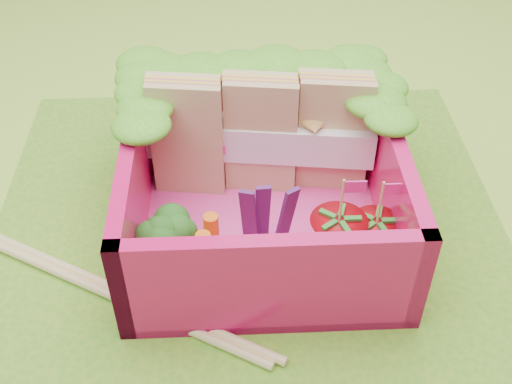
{
  "coord_description": "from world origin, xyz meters",
  "views": [
    {
      "loc": [
        -0.07,
        -2.26,
        2.34
      ],
      "look_at": [
        0.03,
        0.05,
        0.28
      ],
      "focal_mm": 45.0,
      "sensor_mm": 36.0,
      "label": 1
    }
  ],
  "objects_px": {
    "sandwich_stack": "(261,135)",
    "strawberry_left": "(337,240)",
    "broccoli": "(165,237)",
    "chopsticks": "(52,265)",
    "bento_box": "(263,188)",
    "strawberry_right": "(374,240)"
  },
  "relations": [
    {
      "from": "bento_box",
      "to": "strawberry_left",
      "type": "distance_m",
      "value": 0.44
    },
    {
      "from": "bento_box",
      "to": "chopsticks",
      "type": "distance_m",
      "value": 1.08
    },
    {
      "from": "bento_box",
      "to": "broccoli",
      "type": "bearing_deg",
      "value": -149.63
    },
    {
      "from": "sandwich_stack",
      "to": "chopsticks",
      "type": "xyz_separation_m",
      "value": [
        -1.03,
        -0.53,
        -0.34
      ]
    },
    {
      "from": "strawberry_right",
      "to": "chopsticks",
      "type": "height_order",
      "value": "strawberry_right"
    },
    {
      "from": "bento_box",
      "to": "chopsticks",
      "type": "bearing_deg",
      "value": -167.68
    },
    {
      "from": "broccoli",
      "to": "strawberry_left",
      "type": "bearing_deg",
      "value": -0.81
    },
    {
      "from": "chopsticks",
      "to": "sandwich_stack",
      "type": "bearing_deg",
      "value": 27.37
    },
    {
      "from": "bento_box",
      "to": "broccoli",
      "type": "xyz_separation_m",
      "value": [
        -0.46,
        -0.27,
        -0.04
      ]
    },
    {
      "from": "bento_box",
      "to": "sandwich_stack",
      "type": "bearing_deg",
      "value": 89.07
    },
    {
      "from": "strawberry_left",
      "to": "sandwich_stack",
      "type": "bearing_deg",
      "value": 118.47
    },
    {
      "from": "strawberry_left",
      "to": "strawberry_right",
      "type": "xyz_separation_m",
      "value": [
        0.18,
        0.01,
        -0.01
      ]
    },
    {
      "from": "sandwich_stack",
      "to": "broccoli",
      "type": "bearing_deg",
      "value": -128.88
    },
    {
      "from": "sandwich_stack",
      "to": "strawberry_left",
      "type": "height_order",
      "value": "sandwich_stack"
    },
    {
      "from": "sandwich_stack",
      "to": "bento_box",
      "type": "bearing_deg",
      "value": -90.93
    },
    {
      "from": "sandwich_stack",
      "to": "chopsticks",
      "type": "distance_m",
      "value": 1.21
    },
    {
      "from": "strawberry_left",
      "to": "bento_box",
      "type": "bearing_deg",
      "value": 139.09
    },
    {
      "from": "strawberry_right",
      "to": "chopsticks",
      "type": "xyz_separation_m",
      "value": [
        -1.52,
        0.05,
        -0.15
      ]
    },
    {
      "from": "broccoli",
      "to": "strawberry_right",
      "type": "xyz_separation_m",
      "value": [
        0.96,
        -0.0,
        -0.06
      ]
    },
    {
      "from": "strawberry_right",
      "to": "strawberry_left",
      "type": "bearing_deg",
      "value": -177.27
    },
    {
      "from": "sandwich_stack",
      "to": "strawberry_left",
      "type": "xyz_separation_m",
      "value": [
        0.32,
        -0.59,
        -0.18
      ]
    },
    {
      "from": "bento_box",
      "to": "strawberry_right",
      "type": "relative_size",
      "value": 2.72
    }
  ]
}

